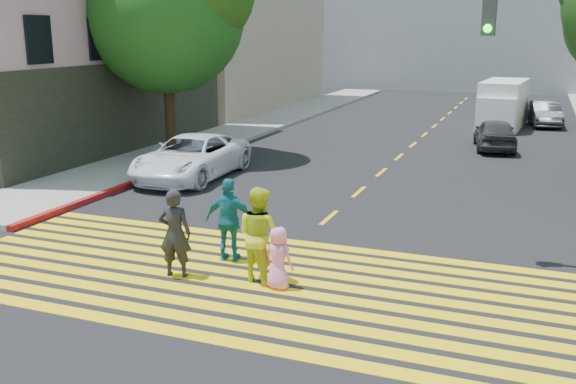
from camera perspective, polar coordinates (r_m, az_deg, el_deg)
The scene contains 18 objects.
ground at distance 11.64m, azimuth -5.42°, elevation -10.09°, with size 120.00×120.00×0.00m, color black.
sidewalk_left at distance 34.49m, azimuth -1.80°, elevation 6.28°, with size 3.00×40.00×0.15m, color gray.
curb_red at distance 19.96m, azimuth -15.56°, elevation 0.02°, with size 0.20×8.00×0.16m, color maroon.
crosswalk at distance 12.69m, azimuth -2.84°, elevation -7.90°, with size 13.40×5.30×0.01m.
lane_line at distance 32.67m, azimuth 12.49°, elevation 5.39°, with size 0.12×34.40×0.01m.
building_left_pink at distance 29.90m, azimuth -23.59°, elevation 12.61°, with size 12.10×14.10×11.00m.
building_left_tan at distance 42.86m, azimuth -8.17°, elevation 14.27°, with size 12.00×16.00×10.00m, color tan.
backdrop_block at distance 57.68m, azimuth 16.92°, elevation 14.73°, with size 30.00×8.00×12.00m, color gray.
tree_left at distance 24.99m, azimuth -10.67°, elevation 16.05°, with size 6.91×6.44×8.47m.
pedestrian_man at distance 12.83m, azimuth -10.02°, elevation -3.64°, with size 0.65×0.43×1.79m, color black.
pedestrian_woman at distance 12.41m, azimuth -2.59°, elevation -3.80°, with size 0.92×0.72×1.89m, color #C5D721.
pedestrian_child at distance 12.13m, azimuth -0.86°, elevation -5.89°, with size 0.59×0.39×1.22m, color #F582CD.
pedestrian_extra at distance 13.54m, azimuth -5.21°, elevation -2.52°, with size 1.05×0.44×1.80m, color #166B82.
white_sedan at distance 21.50m, azimuth -8.57°, elevation 3.09°, with size 2.36×5.13×1.43m, color white.
dark_car_near at distance 27.87m, azimuth 17.93°, elevation 4.93°, with size 1.53×3.81×1.30m, color #28292D.
silver_car at distance 39.85m, azimuth 18.97°, elevation 7.54°, with size 2.06×5.06×1.47m, color #969696.
dark_car_parked at distance 35.85m, azimuth 21.87°, elevation 6.47°, with size 1.33×3.82×1.26m, color #23232C.
white_van at distance 34.22m, azimuth 18.52°, elevation 7.27°, with size 2.29×5.15×2.37m.
Camera 1 is at (4.82, -9.46, 4.75)m, focal length 40.00 mm.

